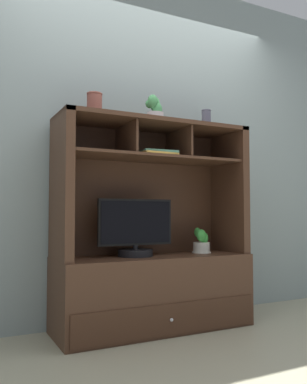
{
  "coord_description": "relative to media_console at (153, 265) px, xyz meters",
  "views": [
    {
      "loc": [
        -1.34,
        -2.65,
        0.83
      ],
      "look_at": [
        0.0,
        0.0,
        0.98
      ],
      "focal_mm": 38.13,
      "sensor_mm": 36.0,
      "label": 1
    }
  ],
  "objects": [
    {
      "name": "media_console",
      "position": [
        0.0,
        0.0,
        0.0
      ],
      "size": [
        1.42,
        0.53,
        1.49
      ],
      "color": "#462C1D",
      "rests_on": "ground"
    },
    {
      "name": "back_wall",
      "position": [
        0.0,
        0.27,
        0.94
      ],
      "size": [
        6.0,
        0.02,
        2.8
      ],
      "primitive_type": "cube",
      "color": "gray",
      "rests_on": "ground"
    },
    {
      "name": "accent_vase",
      "position": [
        -0.46,
        -0.03,
        1.12
      ],
      "size": [
        0.11,
        0.11,
        0.16
      ],
      "color": "brown",
      "rests_on": "media_console"
    },
    {
      "name": "potted_orchid",
      "position": [
        0.41,
        -0.01,
        0.14
      ],
      "size": [
        0.15,
        0.15,
        0.19
      ],
      "color": "beige",
      "rests_on": "media_console"
    },
    {
      "name": "magazine_stack_left",
      "position": [
        -0.02,
        -0.08,
        0.8
      ],
      "size": [
        0.28,
        0.28,
        0.03
      ],
      "color": "gold",
      "rests_on": "media_console"
    },
    {
      "name": "floor_plane",
      "position": [
        0.0,
        -0.01,
        -0.47
      ],
      "size": [
        6.0,
        6.0,
        0.02
      ],
      "primitive_type": "cube",
      "color": "#A09D81",
      "rests_on": "ground"
    },
    {
      "name": "potted_succulent",
      "position": [
        -0.0,
        -0.04,
        1.13
      ],
      "size": [
        0.14,
        0.14,
        0.2
      ],
      "color": "silver",
      "rests_on": "media_console"
    },
    {
      "name": "ceramic_vase",
      "position": [
        0.46,
        -0.02,
        1.11
      ],
      "size": [
        0.08,
        0.08,
        0.15
      ],
      "color": "#555465",
      "rests_on": "media_console"
    },
    {
      "name": "tv_monitor",
      "position": [
        -0.14,
        -0.01,
        0.24
      ],
      "size": [
        0.56,
        0.25,
        0.41
      ],
      "color": "black",
      "rests_on": "media_console"
    }
  ]
}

